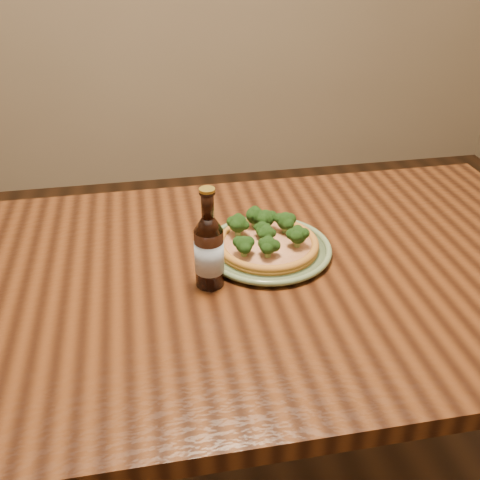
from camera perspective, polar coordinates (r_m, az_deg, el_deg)
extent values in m
cube|color=#4A240F|center=(1.22, -0.38, -4.15)|extent=(1.60, 0.90, 0.04)
cylinder|color=#4A240F|center=(1.95, 19.12, -4.32)|extent=(0.07, 0.07, 0.71)
cylinder|color=#657A54|center=(1.27, 2.81, -1.08)|extent=(0.26, 0.26, 0.01)
torus|color=#657A54|center=(1.27, 2.82, -0.81)|extent=(0.29, 0.29, 0.01)
torus|color=#657A54|center=(1.27, 2.82, -0.85)|extent=(0.23, 0.23, 0.01)
cylinder|color=#AC6F27|center=(1.26, 2.82, -0.62)|extent=(0.23, 0.23, 0.01)
torus|color=#AC6F27|center=(1.26, 2.83, -0.31)|extent=(0.23, 0.23, 0.02)
cylinder|color=beige|center=(1.26, 2.83, -0.31)|extent=(0.20, 0.20, 0.01)
sphere|color=#274F18|center=(1.23, 5.90, 0.51)|extent=(0.05, 0.05, 0.04)
sphere|color=#274F18|center=(1.19, 2.88, -0.53)|extent=(0.05, 0.05, 0.04)
sphere|color=#274F18|center=(1.24, 2.73, 0.70)|extent=(0.04, 0.04, 0.03)
sphere|color=#274F18|center=(1.27, 2.27, 1.22)|extent=(0.04, 0.04, 0.03)
sphere|color=#274F18|center=(1.27, -0.20, 1.71)|extent=(0.05, 0.05, 0.04)
sphere|color=#274F18|center=(1.28, 4.64, 1.96)|extent=(0.05, 0.05, 0.04)
sphere|color=#274F18|center=(1.30, 1.50, 2.53)|extent=(0.04, 0.04, 0.04)
sphere|color=#274F18|center=(1.29, 2.59, 2.21)|extent=(0.06, 0.06, 0.04)
sphere|color=#274F18|center=(1.19, 0.42, -0.47)|extent=(0.04, 0.04, 0.04)
cylinder|color=black|center=(1.14, -3.14, -1.81)|extent=(0.06, 0.06, 0.13)
cone|color=black|center=(1.10, -3.25, 1.62)|extent=(0.06, 0.06, 0.03)
cylinder|color=black|center=(1.08, -3.32, 3.60)|extent=(0.02, 0.02, 0.06)
torus|color=black|center=(1.07, -3.36, 4.78)|extent=(0.03, 0.03, 0.00)
cylinder|color=#A58C33|center=(1.06, -3.37, 5.10)|extent=(0.03, 0.03, 0.01)
cylinder|color=silver|center=(1.14, -3.14, -1.63)|extent=(0.06, 0.06, 0.07)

